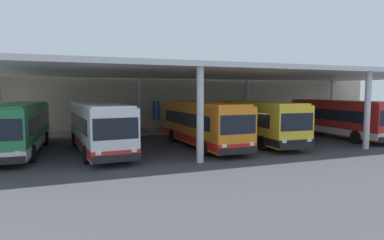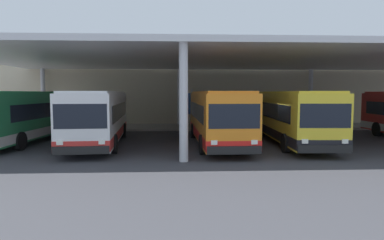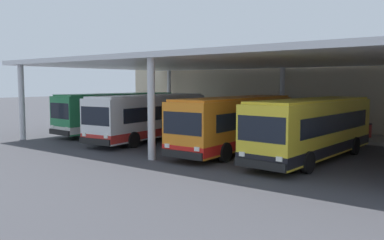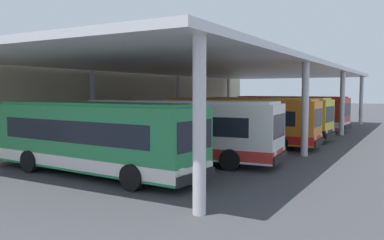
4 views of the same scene
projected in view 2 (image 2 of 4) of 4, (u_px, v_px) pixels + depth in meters
ground_plane at (298, 151)px, 17.69m from camera, size 200.00×200.00×0.00m
platform_kerb at (249, 127)px, 29.38m from camera, size 42.00×4.50×0.18m
station_building_facade at (242, 90)px, 32.35m from camera, size 48.00×1.60×6.70m
canopy_shelter at (271, 60)px, 22.73m from camera, size 40.00×17.00×5.55m
bus_nearest_bay at (27, 115)px, 20.88m from camera, size 3.13×10.66×3.17m
bus_second_bay at (99, 117)px, 19.72m from camera, size 3.32×10.69×3.17m
bus_middle_bay at (217, 117)px, 19.78m from camera, size 2.88×10.58×3.17m
bus_far_bay at (292, 116)px, 20.09m from camera, size 3.16×10.66×3.17m
bench_waiting at (235, 120)px, 29.34m from camera, size 1.80×0.45×0.92m
trash_bin at (259, 120)px, 29.73m from camera, size 0.52×0.52×0.98m
banner_sign at (192, 106)px, 28.17m from camera, size 0.70×0.12×3.20m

